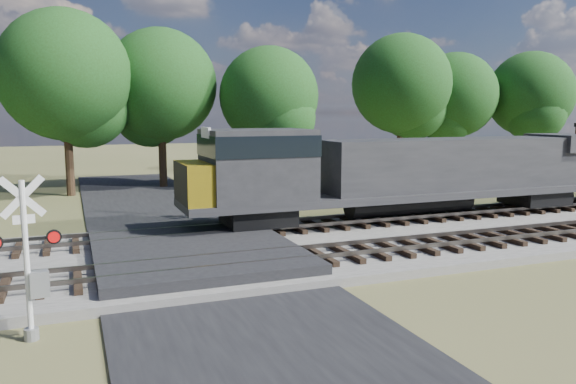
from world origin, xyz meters
name	(u,v)px	position (x,y,z in m)	size (l,w,h in m)	color
ground	(196,263)	(0.00, 0.00, 0.00)	(160.00, 160.00, 0.00)	#50542D
ballast_bed	(423,235)	(10.00, 0.50, 0.15)	(140.00, 10.00, 0.30)	gray
road	(196,262)	(0.00, 0.00, 0.04)	(7.00, 60.00, 0.08)	black
crossing_panel	(193,251)	(0.00, 0.50, 0.32)	(7.00, 9.00, 0.62)	#262628
track_near	(297,257)	(3.12, -2.00, 0.41)	(140.00, 2.60, 0.33)	black
track_far	(253,229)	(3.12, 3.00, 0.41)	(140.00, 2.60, 0.33)	black
crossing_signal_near	(31,273)	(-5.02, -5.40, 1.64)	(1.59, 0.38, 3.95)	silver
crossing_signal_far	(228,185)	(3.19, 7.25, 1.80)	(1.74, 0.40, 4.32)	silver
equipment_shed	(299,177)	(8.99, 12.18, 1.48)	(5.01, 5.01, 2.92)	#4B3620
treeline	(242,91)	(7.97, 20.63, 6.96)	(83.20, 10.87, 11.95)	black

